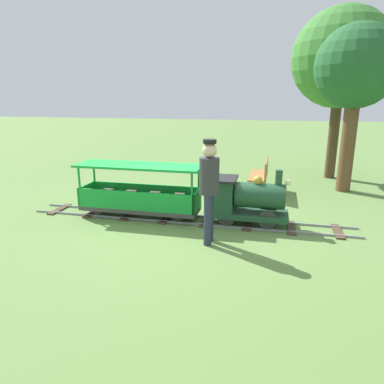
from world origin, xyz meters
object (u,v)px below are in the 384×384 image
at_px(locomotive, 244,199).
at_px(conductor_person, 209,184).
at_px(passenger_car, 140,195).
at_px(park_bench, 260,176).
at_px(oak_tree_distant, 341,59).
at_px(oak_tree_near, 357,69).

xyz_separation_m(locomotive, conductor_person, (0.92, -0.45, 0.47)).
bearing_deg(passenger_car, locomotive, 90.00).
distance_m(locomotive, park_bench, 2.25).
xyz_separation_m(passenger_car, conductor_person, (0.92, 1.50, 0.53)).
relative_size(park_bench, oak_tree_distant, 0.29).
relative_size(passenger_car, oak_tree_distant, 0.52).
xyz_separation_m(conductor_person, park_bench, (-3.16, 0.65, -0.54)).
bearing_deg(oak_tree_distant, locomotive, -24.89).
distance_m(park_bench, oak_tree_distant, 3.97).
bearing_deg(passenger_car, park_bench, 136.26).
xyz_separation_m(passenger_car, oak_tree_distant, (-4.41, 3.99, 2.75)).
relative_size(passenger_car, oak_tree_near, 0.62).
height_order(conductor_person, oak_tree_near, oak_tree_near).
height_order(oak_tree_near, oak_tree_distant, oak_tree_distant).
height_order(locomotive, conductor_person, conductor_person).
relative_size(locomotive, park_bench, 1.11).
distance_m(locomotive, conductor_person, 1.13).
height_order(locomotive, park_bench, locomotive).
height_order(park_bench, oak_tree_near, oak_tree_near).
distance_m(conductor_person, oak_tree_near, 5.02).
bearing_deg(passenger_car, oak_tree_distant, 137.82).
bearing_deg(park_bench, passenger_car, -43.74).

